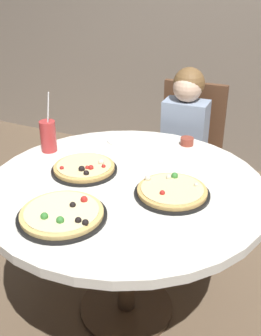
{
  "coord_description": "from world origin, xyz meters",
  "views": [
    {
      "loc": [
        0.69,
        -1.39,
        1.62
      ],
      "look_at": [
        0.0,
        0.05,
        0.8
      ],
      "focal_mm": 43.41,
      "sensor_mm": 36.0,
      "label": 1
    }
  ],
  "objects_px": {
    "pizza_pepperoni": "(84,168)",
    "pizza_veggie": "(172,191)",
    "pizza_cheese": "(62,214)",
    "chair_wooden": "(188,150)",
    "soda_cup": "(48,136)",
    "sauce_bowl": "(187,141)",
    "dining_table": "(126,201)",
    "diner_child": "(179,168)",
    "plate_small": "(124,140)"
  },
  "relations": [
    {
      "from": "pizza_pepperoni",
      "to": "pizza_veggie",
      "type": "bearing_deg",
      "value": -3.06
    },
    {
      "from": "chair_wooden",
      "to": "diner_child",
      "type": "distance_m",
      "value": 0.19
    },
    {
      "from": "diner_child",
      "to": "sauce_bowl",
      "type": "distance_m",
      "value": 0.38
    },
    {
      "from": "diner_child",
      "to": "pizza_pepperoni",
      "type": "height_order",
      "value": "diner_child"
    },
    {
      "from": "pizza_veggie",
      "to": "pizza_cheese",
      "type": "relative_size",
      "value": 0.92
    },
    {
      "from": "pizza_veggie",
      "to": "pizza_cheese",
      "type": "height_order",
      "value": "same"
    },
    {
      "from": "sauce_bowl",
      "to": "plate_small",
      "type": "xyz_separation_m",
      "value": [
        -0.33,
        -0.1,
        -0.02
      ]
    },
    {
      "from": "pizza_veggie",
      "to": "pizza_pepperoni",
      "type": "relative_size",
      "value": 1.04
    },
    {
      "from": "pizza_veggie",
      "to": "soda_cup",
      "type": "bearing_deg",
      "value": 168.79
    },
    {
      "from": "pizza_veggie",
      "to": "sauce_bowl",
      "type": "bearing_deg",
      "value": 101.86
    },
    {
      "from": "pizza_veggie",
      "to": "sauce_bowl",
      "type": "height_order",
      "value": "pizza_veggie"
    },
    {
      "from": "pizza_pepperoni",
      "to": "plate_small",
      "type": "bearing_deg",
      "value": 89.64
    },
    {
      "from": "pizza_veggie",
      "to": "pizza_cheese",
      "type": "distance_m",
      "value": 0.46
    },
    {
      "from": "sauce_bowl",
      "to": "soda_cup",
      "type": "bearing_deg",
      "value": -148.4
    },
    {
      "from": "dining_table",
      "to": "diner_child",
      "type": "height_order",
      "value": "diner_child"
    },
    {
      "from": "pizza_cheese",
      "to": "soda_cup",
      "type": "bearing_deg",
      "value": 130.08
    },
    {
      "from": "plate_small",
      "to": "diner_child",
      "type": "bearing_deg",
      "value": 55.51
    },
    {
      "from": "diner_child",
      "to": "sauce_bowl",
      "type": "relative_size",
      "value": 15.46
    },
    {
      "from": "dining_table",
      "to": "chair_wooden",
      "type": "bearing_deg",
      "value": 90.3
    },
    {
      "from": "pizza_pepperoni",
      "to": "sauce_bowl",
      "type": "bearing_deg",
      "value": 56.41
    },
    {
      "from": "plate_small",
      "to": "pizza_pepperoni",
      "type": "bearing_deg",
      "value": -90.36
    },
    {
      "from": "chair_wooden",
      "to": "soda_cup",
      "type": "height_order",
      "value": "soda_cup"
    },
    {
      "from": "dining_table",
      "to": "plate_small",
      "type": "height_order",
      "value": "plate_small"
    },
    {
      "from": "chair_wooden",
      "to": "plate_small",
      "type": "relative_size",
      "value": 5.28
    },
    {
      "from": "soda_cup",
      "to": "dining_table",
      "type": "bearing_deg",
      "value": -15.04
    },
    {
      "from": "pizza_veggie",
      "to": "sauce_bowl",
      "type": "xyz_separation_m",
      "value": [
        -0.11,
        0.52,
        0.0
      ]
    },
    {
      "from": "diner_child",
      "to": "sauce_bowl",
      "type": "xyz_separation_m",
      "value": [
        0.11,
        -0.23,
        0.29
      ]
    },
    {
      "from": "dining_table",
      "to": "plate_small",
      "type": "distance_m",
      "value": 0.48
    },
    {
      "from": "dining_table",
      "to": "pizza_cheese",
      "type": "xyz_separation_m",
      "value": [
        -0.09,
        -0.35,
        0.11
      ]
    },
    {
      "from": "dining_table",
      "to": "pizza_cheese",
      "type": "distance_m",
      "value": 0.38
    },
    {
      "from": "soda_cup",
      "to": "chair_wooden",
      "type": "bearing_deg",
      "value": 57.63
    },
    {
      "from": "dining_table",
      "to": "chair_wooden",
      "type": "height_order",
      "value": "chair_wooden"
    },
    {
      "from": "chair_wooden",
      "to": "pizza_cheese",
      "type": "distance_m",
      "value": 1.29
    },
    {
      "from": "diner_child",
      "to": "plate_small",
      "type": "relative_size",
      "value": 6.01
    },
    {
      "from": "sauce_bowl",
      "to": "plate_small",
      "type": "distance_m",
      "value": 0.34
    },
    {
      "from": "pizza_veggie",
      "to": "plate_small",
      "type": "distance_m",
      "value": 0.61
    },
    {
      "from": "chair_wooden",
      "to": "pizza_cheese",
      "type": "relative_size",
      "value": 2.76
    },
    {
      "from": "pizza_pepperoni",
      "to": "soda_cup",
      "type": "distance_m",
      "value": 0.31
    },
    {
      "from": "soda_cup",
      "to": "diner_child",
      "type": "bearing_deg",
      "value": 49.95
    },
    {
      "from": "pizza_veggie",
      "to": "soda_cup",
      "type": "xyz_separation_m",
      "value": [
        -0.72,
        0.14,
        0.06
      ]
    },
    {
      "from": "sauce_bowl",
      "to": "pizza_cheese",
      "type": "bearing_deg",
      "value": -103.38
    },
    {
      "from": "pizza_cheese",
      "to": "pizza_pepperoni",
      "type": "relative_size",
      "value": 1.13
    },
    {
      "from": "dining_table",
      "to": "soda_cup",
      "type": "relative_size",
      "value": 4.01
    },
    {
      "from": "pizza_cheese",
      "to": "diner_child",
      "type": "bearing_deg",
      "value": 84.8
    },
    {
      "from": "dining_table",
      "to": "pizza_pepperoni",
      "type": "relative_size",
      "value": 4.04
    },
    {
      "from": "diner_child",
      "to": "pizza_veggie",
      "type": "height_order",
      "value": "diner_child"
    },
    {
      "from": "dining_table",
      "to": "sauce_bowl",
      "type": "relative_size",
      "value": 17.63
    },
    {
      "from": "sauce_bowl",
      "to": "pizza_veggie",
      "type": "bearing_deg",
      "value": -78.14
    },
    {
      "from": "chair_wooden",
      "to": "soda_cup",
      "type": "relative_size",
      "value": 3.09
    },
    {
      "from": "diner_child",
      "to": "pizza_cheese",
      "type": "distance_m",
      "value": 1.13
    }
  ]
}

